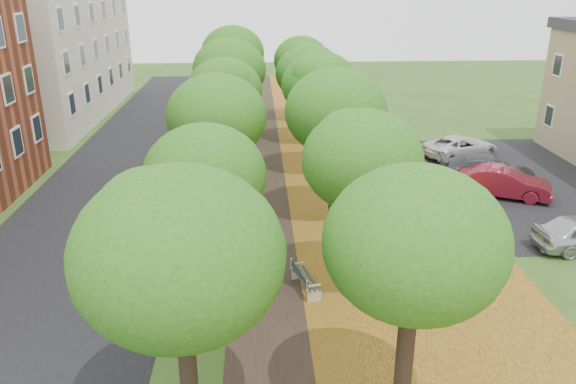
{
  "coord_description": "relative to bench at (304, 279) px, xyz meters",
  "views": [
    {
      "loc": [
        -0.57,
        -10.19,
        9.79
      ],
      "look_at": [
        0.48,
        8.79,
        2.5
      ],
      "focal_mm": 35.0,
      "sensor_mm": 36.0,
      "label": 1
    }
  ],
  "objects": [
    {
      "name": "street_asphalt",
      "position": [
        -8.38,
        8.89,
        -0.42
      ],
      "size": [
        8.0,
        70.0,
        0.01
      ],
      "primitive_type": "cube",
      "color": "black",
      "rests_on": "ground"
    },
    {
      "name": "footpath",
      "position": [
        -0.88,
        8.89,
        -0.42
      ],
      "size": [
        3.2,
        70.0,
        0.01
      ],
      "primitive_type": "cube",
      "color": "black",
      "rests_on": "ground"
    },
    {
      "name": "leaf_verge",
      "position": [
        4.12,
        8.89,
        -0.42
      ],
      "size": [
        7.5,
        70.0,
        0.01
      ],
      "primitive_type": "cube",
      "color": "#B08220",
      "rests_on": "ground"
    },
    {
      "name": "parking_lot",
      "position": [
        12.62,
        9.89,
        -0.42
      ],
      "size": [
        9.0,
        16.0,
        0.01
      ],
      "primitive_type": "cube",
      "color": "black",
      "rests_on": "ground"
    },
    {
      "name": "tree_row_west",
      "position": [
        -3.08,
        8.89,
        3.98
      ],
      "size": [
        4.01,
        34.01,
        6.13
      ],
      "color": "black",
      "rests_on": "ground"
    },
    {
      "name": "tree_row_east",
      "position": [
        1.72,
        8.89,
        3.98
      ],
      "size": [
        4.01,
        34.01,
        6.13
      ],
      "color": "black",
      "rests_on": "ground"
    },
    {
      "name": "building_cream",
      "position": [
        -17.88,
        26.89,
        4.79
      ],
      "size": [
        10.3,
        20.3,
        10.4
      ],
      "color": "beige",
      "rests_on": "ground"
    },
    {
      "name": "bench",
      "position": [
        0.0,
        0.0,
        0.0
      ],
      "size": [
        0.92,
        1.78,
        0.81
      ],
      "rotation": [
        0.0,
        0.0,
        1.83
      ],
      "color": "#283229",
      "rests_on": "ground"
    },
    {
      "name": "car_red",
      "position": [
        10.16,
        8.05,
        0.28
      ],
      "size": [
        4.49,
        3.13,
        1.4
      ],
      "primitive_type": "imported",
      "rotation": [
        0.0,
        0.0,
        1.14
      ],
      "color": "maroon",
      "rests_on": "ground"
    },
    {
      "name": "car_grey",
      "position": [
        10.12,
        10.0,
        0.27
      ],
      "size": [
        5.05,
        2.7,
        1.39
      ],
      "primitive_type": "imported",
      "rotation": [
        0.0,
        0.0,
        1.41
      ],
      "color": "#313236",
      "rests_on": "ground"
    },
    {
      "name": "car_white",
      "position": [
        10.25,
        14.31,
        0.21
      ],
      "size": [
        5.02,
        3.73,
        1.27
      ],
      "primitive_type": "imported",
      "rotation": [
        0.0,
        0.0,
        1.97
      ],
      "color": "silver",
      "rests_on": "ground"
    }
  ]
}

